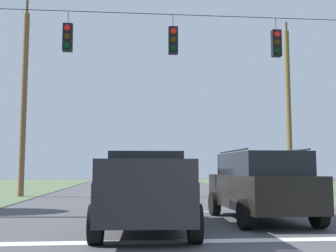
# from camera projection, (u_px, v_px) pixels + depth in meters

# --- Properties ---
(stop_bar_stripe) EXTENTS (12.46, 0.45, 0.01)m
(stop_bar_stripe) POSITION_uv_depth(u_px,v_px,m) (207.00, 241.00, 8.74)
(stop_bar_stripe) COLOR white
(stop_bar_stripe) RESTS_ON ground
(lane_dash_0) EXTENTS (2.50, 0.15, 0.01)m
(lane_dash_0) POSITION_uv_depth(u_px,v_px,m) (176.00, 212.00, 14.68)
(lane_dash_0) COLOR white
(lane_dash_0) RESTS_ON ground
(lane_dash_1) EXTENTS (2.50, 0.15, 0.01)m
(lane_dash_1) POSITION_uv_depth(u_px,v_px,m) (162.00, 199.00, 20.95)
(lane_dash_1) COLOR white
(lane_dash_1) RESTS_ON ground
(lane_dash_2) EXTENTS (2.50, 0.15, 0.01)m
(lane_dash_2) POSITION_uv_depth(u_px,v_px,m) (153.00, 191.00, 28.89)
(lane_dash_2) COLOR white
(lane_dash_2) RESTS_ON ground
(overhead_signal_span) EXTENTS (15.23, 0.31, 7.23)m
(overhead_signal_span) POSITION_uv_depth(u_px,v_px,m) (181.00, 96.00, 14.16)
(overhead_signal_span) COLOR brown
(overhead_signal_span) RESTS_ON ground
(pickup_truck) EXTENTS (2.46, 5.48, 1.95)m
(pickup_truck) POSITION_uv_depth(u_px,v_px,m) (146.00, 191.00, 10.39)
(pickup_truck) COLOR black
(pickup_truck) RESTS_ON ground
(suv_black) EXTENTS (2.35, 4.87, 2.05)m
(suv_black) POSITION_uv_depth(u_px,v_px,m) (260.00, 184.00, 12.17)
(suv_black) COLOR black
(suv_black) RESTS_ON ground
(distant_car_crossing_white) EXTENTS (4.44, 2.32, 1.52)m
(distant_car_crossing_white) POSITION_uv_depth(u_px,v_px,m) (134.00, 182.00, 23.73)
(distant_car_crossing_white) COLOR silver
(distant_car_crossing_white) RESTS_ON ground
(distant_car_oncoming) EXTENTS (2.29, 4.43, 1.52)m
(distant_car_oncoming) POSITION_uv_depth(u_px,v_px,m) (262.00, 179.00, 29.79)
(distant_car_oncoming) COLOR slate
(distant_car_oncoming) RESTS_ON ground
(utility_pole_mid_right) EXTENTS (0.31, 1.65, 10.68)m
(utility_pole_mid_right) POSITION_uv_depth(u_px,v_px,m) (289.00, 109.00, 25.53)
(utility_pole_mid_right) COLOR brown
(utility_pole_mid_right) RESTS_ON ground
(utility_pole_near_left) EXTENTS (0.32, 1.97, 11.09)m
(utility_pole_near_left) POSITION_uv_depth(u_px,v_px,m) (24.00, 98.00, 23.13)
(utility_pole_near_left) COLOR brown
(utility_pole_near_left) RESTS_ON ground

